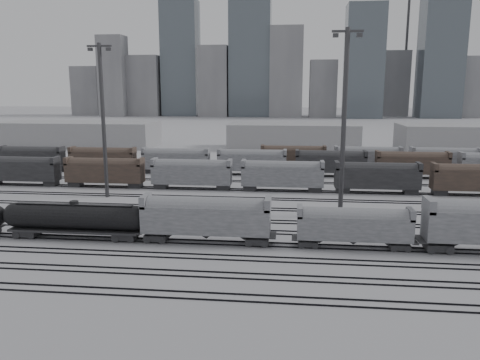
# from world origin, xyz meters

# --- Properties ---
(ground) EXTENTS (900.00, 900.00, 0.00)m
(ground) POSITION_xyz_m (0.00, 0.00, 0.00)
(ground) COLOR silver
(ground) RESTS_ON ground
(tracks) EXTENTS (220.00, 71.50, 0.16)m
(tracks) POSITION_xyz_m (0.00, 17.50, 0.08)
(tracks) COLOR black
(tracks) RESTS_ON ground
(tank_car_b) EXTENTS (18.69, 3.12, 4.62)m
(tank_car_b) POSITION_xyz_m (-17.23, 1.00, 2.67)
(tank_car_b) COLOR black
(tank_car_b) RESTS_ON ground
(hopper_car_a) EXTENTS (15.70, 3.12, 5.61)m
(hopper_car_a) POSITION_xyz_m (-0.58, 1.00, 3.47)
(hopper_car_a) COLOR black
(hopper_car_a) RESTS_ON ground
(hopper_car_b) EXTENTS (13.32, 2.65, 4.76)m
(hopper_car_b) POSITION_xyz_m (17.05, 1.00, 2.94)
(hopper_car_b) COLOR black
(hopper_car_b) RESTS_ON ground
(light_mast_b) EXTENTS (4.16, 0.67, 26.03)m
(light_mast_b) POSITION_xyz_m (-22.30, 23.71, 13.81)
(light_mast_b) COLOR #373739
(light_mast_b) RESTS_ON ground
(light_mast_c) EXTENTS (4.30, 0.69, 26.85)m
(light_mast_c) POSITION_xyz_m (16.89, 14.95, 14.24)
(light_mast_c) COLOR #373739
(light_mast_c) RESTS_ON ground
(bg_string_near) EXTENTS (151.00, 3.00, 5.60)m
(bg_string_near) POSITION_xyz_m (8.00, 32.00, 2.80)
(bg_string_near) COLOR gray
(bg_string_near) RESTS_ON ground
(bg_string_mid) EXTENTS (151.00, 3.00, 5.60)m
(bg_string_mid) POSITION_xyz_m (18.00, 48.00, 2.80)
(bg_string_mid) COLOR black
(bg_string_mid) RESTS_ON ground
(bg_string_far) EXTENTS (66.00, 3.00, 5.60)m
(bg_string_far) POSITION_xyz_m (35.50, 56.00, 2.80)
(bg_string_far) COLOR brown
(bg_string_far) RESTS_ON ground
(warehouse_left) EXTENTS (50.00, 18.00, 8.00)m
(warehouse_left) POSITION_xyz_m (-60.00, 95.00, 4.00)
(warehouse_left) COLOR #A4A4A7
(warehouse_left) RESTS_ON ground
(warehouse_mid) EXTENTS (40.00, 18.00, 8.00)m
(warehouse_mid) POSITION_xyz_m (10.00, 95.00, 4.00)
(warehouse_mid) COLOR #A4A4A7
(warehouse_mid) RESTS_ON ground
(warehouse_right) EXTENTS (35.00, 18.00, 8.00)m
(warehouse_right) POSITION_xyz_m (60.00, 95.00, 4.00)
(warehouse_right) COLOR #A4A4A7
(warehouse_right) RESTS_ON ground
(skyline) EXTENTS (316.00, 22.40, 95.00)m
(skyline) POSITION_xyz_m (10.84, 280.00, 34.73)
(skyline) COLOR gray
(skyline) RESTS_ON ground
(crane_left) EXTENTS (42.00, 1.80, 100.00)m
(crane_left) POSITION_xyz_m (-28.74, 305.00, 57.39)
(crane_left) COLOR #373739
(crane_left) RESTS_ON ground
(crane_right) EXTENTS (42.00, 1.80, 100.00)m
(crane_right) POSITION_xyz_m (91.26, 305.00, 57.39)
(crane_right) COLOR #373739
(crane_right) RESTS_ON ground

